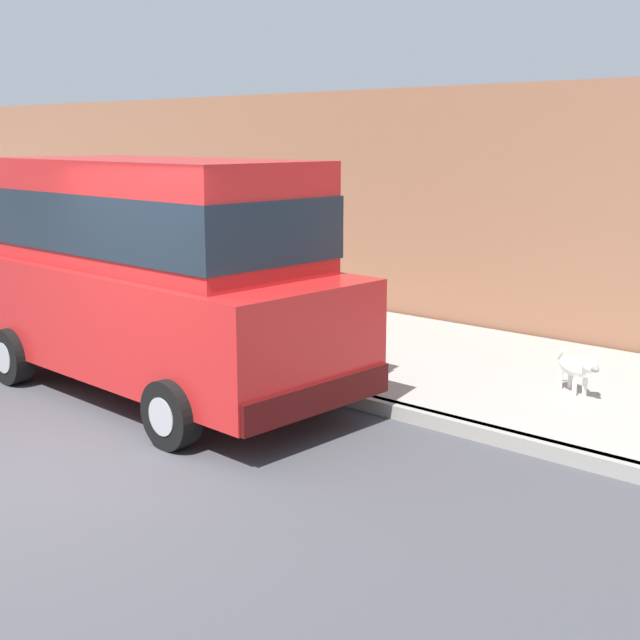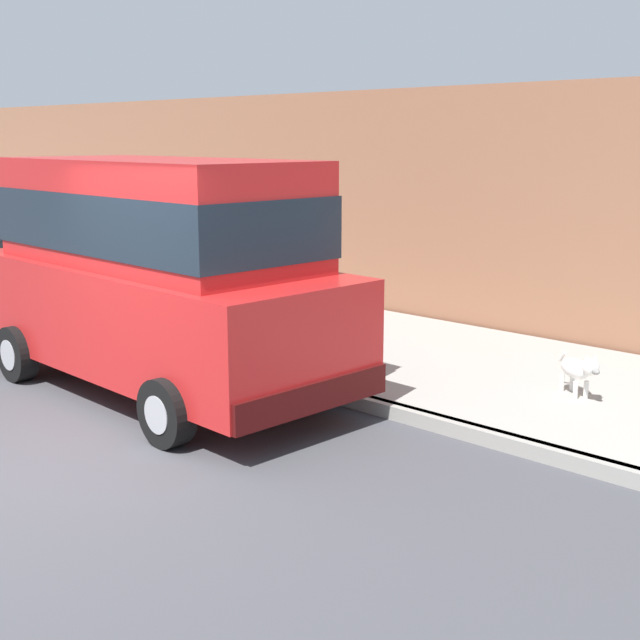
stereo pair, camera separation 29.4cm
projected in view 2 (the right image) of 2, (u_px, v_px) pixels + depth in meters
ground_plane at (22, 468)px, 7.17m from camera, size 80.00×80.00×0.00m
curb at (291, 383)px, 9.43m from camera, size 0.16×64.00×0.14m
sidewalk at (392, 353)px, 10.71m from camera, size 3.60×64.00×0.14m
car_red_van at (157, 266)px, 9.08m from camera, size 2.26×4.97×2.52m
dog_white at (578, 369)px, 8.64m from camera, size 0.47×0.66×0.49m
building_facade at (264, 197)px, 14.93m from camera, size 0.50×20.00×3.44m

